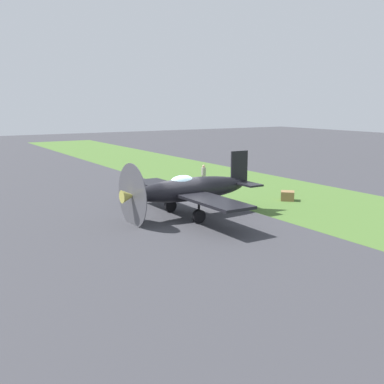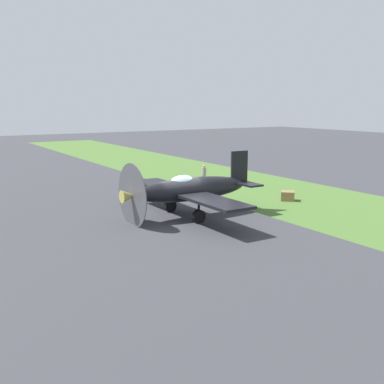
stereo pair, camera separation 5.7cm
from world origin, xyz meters
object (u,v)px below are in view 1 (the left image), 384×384
object	(u,v)px
supply_crate	(288,196)
ground_crew_chief	(204,175)
airplane_lead	(189,189)
runway_marker_cone	(172,185)

from	to	relation	value
supply_crate	ground_crew_chief	bearing A→B (deg)	13.04
airplane_lead	ground_crew_chief	world-z (taller)	airplane_lead
airplane_lead	ground_crew_chief	bearing A→B (deg)	-37.89
ground_crew_chief	airplane_lead	bearing A→B (deg)	0.62
airplane_lead	ground_crew_chief	xyz separation A→B (m)	(8.30, -6.37, -0.71)
ground_crew_chief	supply_crate	xyz separation A→B (m)	(-7.87, -1.82, -0.59)
ground_crew_chief	runway_marker_cone	xyz separation A→B (m)	(0.49, 2.63, -0.69)
airplane_lead	supply_crate	bearing A→B (deg)	-87.44
supply_crate	runway_marker_cone	size ratio (longest dim) A/B	2.05
airplane_lead	runway_marker_cone	xyz separation A→B (m)	(8.78, -3.73, -1.40)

